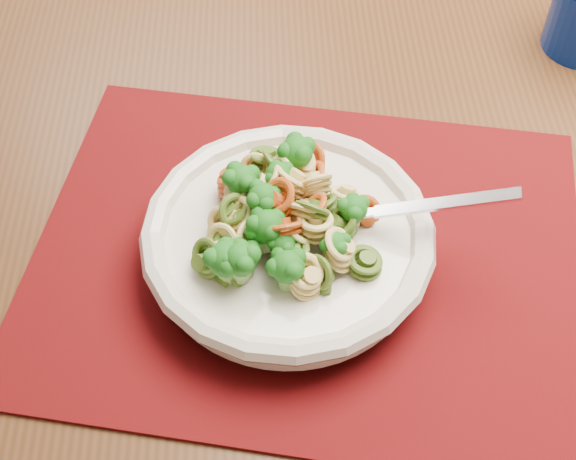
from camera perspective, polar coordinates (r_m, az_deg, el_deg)
name	(u,v)px	position (r m, az deg, el deg)	size (l,w,h in m)	color
dining_table	(359,219)	(0.80, 5.10, 0.79)	(1.78, 1.44, 0.74)	#4A2914
placemat	(307,255)	(0.66, 1.34, -1.80)	(0.44, 0.35, 0.00)	#57030D
pasta_bowl	(288,239)	(0.63, 0.00, -0.68)	(0.23, 0.23, 0.04)	silver
pasta_broccoli_heap	(288,225)	(0.62, 0.00, 0.34)	(0.20, 0.20, 0.06)	#DBC16C
fork	(344,216)	(0.63, 4.01, 1.00)	(0.19, 0.02, 0.01)	silver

